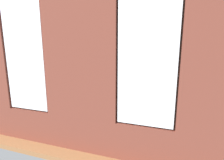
{
  "coord_description": "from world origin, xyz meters",
  "views": [
    {
      "loc": [
        -1.52,
        5.14,
        2.02
      ],
      "look_at": [
        0.05,
        0.4,
        1.01
      ],
      "focal_mm": 28.0,
      "sensor_mm": 36.0,
      "label": 1
    }
  ],
  "objects_px": {
    "remote_silver": "(129,92)",
    "remote_black": "(117,94)",
    "media_console": "(45,93)",
    "potted_plant_near_tv": "(35,87)",
    "papasan_chair": "(127,84)",
    "coffee_table": "(115,94)",
    "tv_flatscreen": "(44,76)",
    "potted_plant_by_left_couch": "(182,93)",
    "couch_left": "(201,110)",
    "cup_ceramic": "(115,91)",
    "table_plant_small": "(110,88)",
    "candle_jar": "(100,91)",
    "couch_by_window": "(68,116)",
    "potted_plant_between_couches": "(122,121)"
  },
  "relations": [
    {
      "from": "table_plant_small",
      "to": "potted_plant_between_couches",
      "type": "height_order",
      "value": "potted_plant_between_couches"
    },
    {
      "from": "coffee_table",
      "to": "potted_plant_between_couches",
      "type": "xyz_separation_m",
      "value": [
        -0.75,
        1.93,
        -0.01
      ]
    },
    {
      "from": "cup_ceramic",
      "to": "media_console",
      "type": "relative_size",
      "value": 0.08
    },
    {
      "from": "couch_left",
      "to": "remote_silver",
      "type": "bearing_deg",
      "value": -110.97
    },
    {
      "from": "candle_jar",
      "to": "potted_plant_near_tv",
      "type": "xyz_separation_m",
      "value": [
        1.55,
        1.26,
        0.33
      ]
    },
    {
      "from": "couch_by_window",
      "to": "remote_silver",
      "type": "xyz_separation_m",
      "value": [
        -1.01,
        -2.14,
        0.11
      ]
    },
    {
      "from": "coffee_table",
      "to": "remote_black",
      "type": "xyz_separation_m",
      "value": [
        -0.12,
        0.13,
        0.06
      ]
    },
    {
      "from": "couch_left",
      "to": "cup_ceramic",
      "type": "xyz_separation_m",
      "value": [
        2.55,
        -0.53,
        0.15
      ]
    },
    {
      "from": "couch_by_window",
      "to": "couch_left",
      "type": "bearing_deg",
      "value": -155.02
    },
    {
      "from": "coffee_table",
      "to": "table_plant_small",
      "type": "height_order",
      "value": "table_plant_small"
    },
    {
      "from": "couch_by_window",
      "to": "table_plant_small",
      "type": "height_order",
      "value": "couch_by_window"
    },
    {
      "from": "couch_by_window",
      "to": "candle_jar",
      "type": "height_order",
      "value": "couch_by_window"
    },
    {
      "from": "remote_black",
      "to": "candle_jar",
      "type": "bearing_deg",
      "value": -32.11
    },
    {
      "from": "remote_black",
      "to": "table_plant_small",
      "type": "bearing_deg",
      "value": -69.07
    },
    {
      "from": "media_console",
      "to": "potted_plant_near_tv",
      "type": "height_order",
      "value": "potted_plant_near_tv"
    },
    {
      "from": "tv_flatscreen",
      "to": "potted_plant_by_left_couch",
      "type": "xyz_separation_m",
      "value": [
        -4.74,
        -1.08,
        -0.49
      ]
    },
    {
      "from": "remote_silver",
      "to": "remote_black",
      "type": "bearing_deg",
      "value": -134.76
    },
    {
      "from": "coffee_table",
      "to": "papasan_chair",
      "type": "height_order",
      "value": "papasan_chair"
    },
    {
      "from": "media_console",
      "to": "papasan_chair",
      "type": "bearing_deg",
      "value": -148.82
    },
    {
      "from": "coffee_table",
      "to": "table_plant_small",
      "type": "xyz_separation_m",
      "value": [
        0.2,
        -0.11,
        0.18
      ]
    },
    {
      "from": "media_console",
      "to": "table_plant_small",
      "type": "bearing_deg",
      "value": -170.42
    },
    {
      "from": "remote_silver",
      "to": "media_console",
      "type": "relative_size",
      "value": 0.14
    },
    {
      "from": "tv_flatscreen",
      "to": "potted_plant_by_left_couch",
      "type": "bearing_deg",
      "value": -167.21
    },
    {
      "from": "tv_flatscreen",
      "to": "coffee_table",
      "type": "bearing_deg",
      "value": -173.58
    },
    {
      "from": "potted_plant_by_left_couch",
      "to": "table_plant_small",
      "type": "bearing_deg",
      "value": 16.02
    },
    {
      "from": "couch_left",
      "to": "table_plant_small",
      "type": "relative_size",
      "value": 7.32
    },
    {
      "from": "couch_left",
      "to": "media_console",
      "type": "xyz_separation_m",
      "value": [
        5.14,
        -0.23,
        -0.04
      ]
    },
    {
      "from": "remote_black",
      "to": "potted_plant_near_tv",
      "type": "xyz_separation_m",
      "value": [
        2.15,
        1.26,
        0.37
      ]
    },
    {
      "from": "papasan_chair",
      "to": "tv_flatscreen",
      "type": "bearing_deg",
      "value": 31.13
    },
    {
      "from": "table_plant_small",
      "to": "potted_plant_between_couches",
      "type": "relative_size",
      "value": 0.23
    },
    {
      "from": "remote_silver",
      "to": "potted_plant_near_tv",
      "type": "xyz_separation_m",
      "value": [
        2.47,
        1.54,
        0.37
      ]
    },
    {
      "from": "candle_jar",
      "to": "papasan_chair",
      "type": "bearing_deg",
      "value": -111.27
    },
    {
      "from": "cup_ceramic",
      "to": "potted_plant_by_left_couch",
      "type": "height_order",
      "value": "potted_plant_by_left_couch"
    },
    {
      "from": "coffee_table",
      "to": "papasan_chair",
      "type": "distance_m",
      "value": 1.33
    },
    {
      "from": "tv_flatscreen",
      "to": "couch_left",
      "type": "bearing_deg",
      "value": 177.37
    },
    {
      "from": "cup_ceramic",
      "to": "candle_jar",
      "type": "xyz_separation_m",
      "value": [
        0.48,
        0.13,
        0.0
      ]
    },
    {
      "from": "remote_silver",
      "to": "remote_black",
      "type": "distance_m",
      "value": 0.43
    },
    {
      "from": "couch_left",
      "to": "potted_plant_by_left_couch",
      "type": "xyz_separation_m",
      "value": [
        0.4,
        -1.31,
        0.09
      ]
    },
    {
      "from": "papasan_chair",
      "to": "table_plant_small",
      "type": "bearing_deg",
      "value": 76.71
    },
    {
      "from": "coffee_table",
      "to": "couch_by_window",
      "type": "bearing_deg",
      "value": 73.85
    },
    {
      "from": "couch_left",
      "to": "potted_plant_by_left_couch",
      "type": "height_order",
      "value": "couch_left"
    },
    {
      "from": "remote_black",
      "to": "coffee_table",
      "type": "bearing_deg",
      "value": -79.69
    },
    {
      "from": "candle_jar",
      "to": "papasan_chair",
      "type": "height_order",
      "value": "papasan_chair"
    },
    {
      "from": "media_console",
      "to": "tv_flatscreen",
      "type": "bearing_deg",
      "value": -90.0
    },
    {
      "from": "cup_ceramic",
      "to": "candle_jar",
      "type": "height_order",
      "value": "candle_jar"
    },
    {
      "from": "couch_left",
      "to": "cup_ceramic",
      "type": "relative_size",
      "value": 16.8
    },
    {
      "from": "remote_black",
      "to": "papasan_chair",
      "type": "distance_m",
      "value": 1.46
    },
    {
      "from": "remote_silver",
      "to": "papasan_chair",
      "type": "distance_m",
      "value": 1.22
    },
    {
      "from": "coffee_table",
      "to": "potted_plant_near_tv",
      "type": "relative_size",
      "value": 1.19
    },
    {
      "from": "couch_left",
      "to": "media_console",
      "type": "distance_m",
      "value": 5.15
    }
  ]
}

